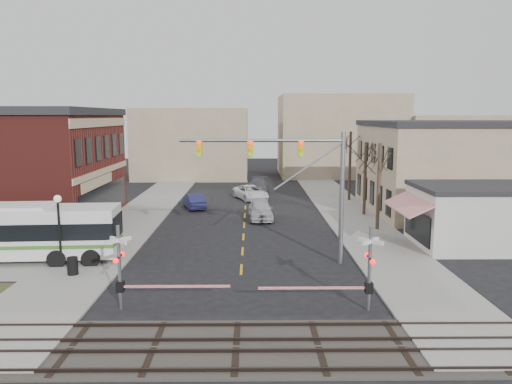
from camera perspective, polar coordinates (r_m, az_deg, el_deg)
ground at (r=27.73m, az=-1.77°, el=-10.10°), size 160.00×160.00×0.00m
sidewalk_west at (r=48.16m, az=-12.64°, el=-2.14°), size 5.00×60.00×0.12m
sidewalk_east at (r=47.93m, az=10.18°, el=-2.12°), size 5.00×60.00×0.12m
ballast_strip at (r=20.31m, az=-2.27°, el=-17.29°), size 160.00×5.00×0.06m
rail_tracks at (r=20.27m, az=-2.27°, el=-17.07°), size 160.00×3.91×0.14m
tan_building at (r=51.18m, az=24.21°, el=2.68°), size 20.30×15.30×8.50m
awning_shop at (r=37.25m, az=23.86°, el=-2.53°), size 9.74×6.20×4.30m
tree_east_a at (r=39.89m, az=13.84°, el=0.60°), size 0.28×0.28×6.75m
tree_east_b at (r=45.77m, az=12.35°, el=1.38°), size 0.28×0.28×6.30m
tree_east_c at (r=53.53m, az=10.68°, el=2.94°), size 0.28×0.28×7.20m
transit_bus at (r=34.08m, az=-26.57°, el=-4.10°), size 13.46×3.71×3.43m
traffic_signal_mast at (r=29.78m, az=4.71°, el=2.49°), size 9.80×0.30×8.00m
rr_crossing_west at (r=23.98m, az=-14.34°, el=-8.46°), size 5.60×1.36×4.00m
rr_crossing_east at (r=23.57m, az=11.82°, el=-8.68°), size 5.60×1.36×4.00m
street_lamp at (r=31.19m, az=-21.64°, el=-2.54°), size 0.44×0.44×4.29m
trash_bin at (r=30.06m, az=-20.23°, el=-7.92°), size 0.60×0.60×0.99m
car_a at (r=43.44m, az=0.52°, el=-2.03°), size 2.20×5.10×1.71m
car_b at (r=48.89m, az=-7.11°, el=-1.03°), size 2.86×4.75×1.48m
car_c at (r=53.70m, az=-0.62°, el=-0.07°), size 4.34×6.02×1.52m
car_d at (r=58.85m, az=0.23°, el=0.75°), size 2.77×5.80×1.63m
pedestrian_near at (r=31.80m, az=-17.09°, el=-5.97°), size 0.65×0.81×1.94m
pedestrian_far at (r=35.86m, az=-20.32°, el=-4.80°), size 0.91×0.96×1.57m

